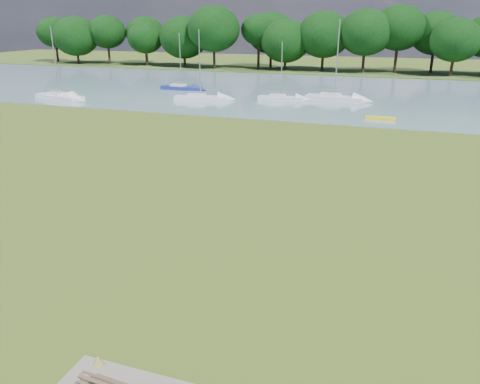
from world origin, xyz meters
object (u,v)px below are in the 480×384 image
(sailboat_2, at_px, (280,97))
(sailboat_5, at_px, (181,87))
(sailboat_3, at_px, (200,97))
(sailboat_7, at_px, (334,96))
(kayak, at_px, (381,118))
(sailboat_8, at_px, (59,95))

(sailboat_2, height_order, sailboat_5, sailboat_5)
(sailboat_5, bearing_deg, sailboat_2, -12.65)
(sailboat_2, bearing_deg, sailboat_3, -168.09)
(sailboat_2, distance_m, sailboat_7, 6.44)
(kayak, bearing_deg, sailboat_2, 144.60)
(sailboat_2, height_order, sailboat_8, sailboat_8)
(sailboat_3, relative_size, sailboat_8, 0.96)
(kayak, xyz_separation_m, sailboat_7, (-6.01, 10.19, 0.37))
(kayak, relative_size, sailboat_7, 0.31)
(sailboat_7, relative_size, sailboat_8, 1.09)
(sailboat_2, height_order, sailboat_3, sailboat_3)
(kayak, height_order, sailboat_2, sailboat_2)
(sailboat_8, bearing_deg, sailboat_2, 30.84)
(sailboat_8, bearing_deg, sailboat_5, 62.65)
(sailboat_5, xyz_separation_m, sailboat_7, (21.39, -2.33, 0.06))
(sailboat_3, xyz_separation_m, sailboat_8, (-16.73, -4.71, 0.00))
(kayak, distance_m, sailboat_7, 11.83)
(sailboat_2, bearing_deg, sailboat_5, 157.21)
(sailboat_2, height_order, sailboat_7, sailboat_7)
(sailboat_3, relative_size, sailboat_5, 1.09)
(sailboat_7, bearing_deg, sailboat_5, 179.27)
(sailboat_2, bearing_deg, sailboat_8, -170.31)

